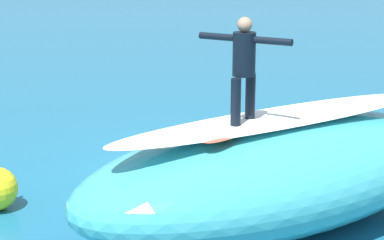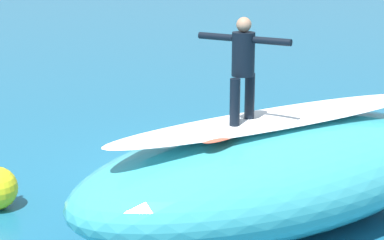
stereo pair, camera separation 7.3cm
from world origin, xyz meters
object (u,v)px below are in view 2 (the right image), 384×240
Objects in this scene: surfer_riding at (243,62)px; surfer_paddling at (161,146)px; surfboard_paddling at (156,156)px; surfboard_riding at (242,125)px.

surfer_paddling is (-0.37, -3.86, -2.36)m from surfer_riding.
surfer_riding is at bearing 68.10° from surfboard_paddling.
surfer_paddling is at bearing 180.00° from surfboard_paddling.
surfboard_riding is 4.14m from surfer_paddling.
surfboard_riding is at bearing 20.66° from surfer_riding.
surfboard_riding is at bearing 68.10° from surfboard_paddling.
surfer_riding reaches higher than surfboard_paddling.
surfboard_paddling is at bearing -0.00° from surfer_paddling.
surfer_riding reaches higher than surfer_paddling.
surfboard_riding is 4.16m from surfboard_paddling.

